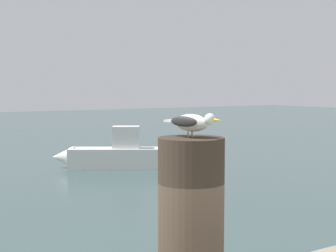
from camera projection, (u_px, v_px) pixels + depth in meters
The scene contains 3 objects.
mooring_post at pixel (191, 225), 2.89m from camera, with size 0.39×0.39×1.02m, color #382D23.
seagull at pixel (192, 122), 2.83m from camera, with size 0.19×0.39×0.14m.
boat_white at pixel (108, 155), 18.75m from camera, with size 3.95×2.93×1.60m.
Camera 1 is at (-1.75, -2.64, 3.05)m, focal length 53.00 mm.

